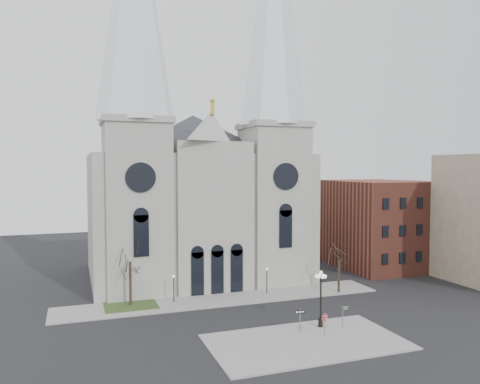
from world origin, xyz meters
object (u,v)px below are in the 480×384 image
object	(u,v)px
stop_sign	(325,320)
one_way_sign	(300,317)
globe_lamp	(321,292)
street_name_sign	(343,314)

from	to	relation	value
stop_sign	one_way_sign	bearing A→B (deg)	141.34
stop_sign	one_way_sign	xyz separation A→B (m)	(-1.84, 1.53, 0.00)
globe_lamp	street_name_sign	distance (m)	3.23
globe_lamp	one_way_sign	xyz separation A→B (m)	(-2.72, -0.84, -2.00)
stop_sign	globe_lamp	distance (m)	3.23
stop_sign	street_name_sign	size ratio (longest dim) A/B	1.00
street_name_sign	globe_lamp	bearing A→B (deg)	154.35
stop_sign	one_way_sign	size ratio (longest dim) A/B	0.92
one_way_sign	street_name_sign	size ratio (longest dim) A/B	1.08
stop_sign	globe_lamp	size ratio (longest dim) A/B	0.38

